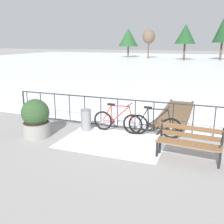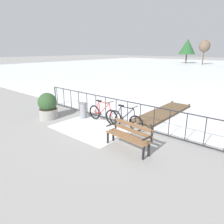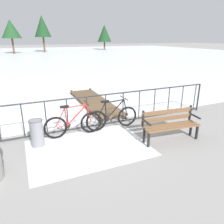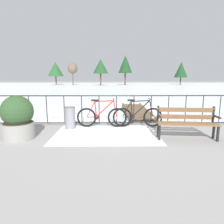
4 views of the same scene
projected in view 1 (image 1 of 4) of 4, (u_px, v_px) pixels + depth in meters
name	position (u px, v px, depth m)	size (l,w,h in m)	color
ground_plane	(135.00, 131.00, 8.90)	(160.00, 160.00, 0.00)	gray
frozen_pond	(195.00, 64.00, 34.55)	(80.00, 56.00, 0.03)	white
snow_patch	(112.00, 142.00, 7.94)	(3.07, 2.14, 0.01)	white
railing_fence	(135.00, 115.00, 8.76)	(9.06, 0.06, 1.07)	#232328
bicycle_near_railing	(154.00, 125.00, 8.31)	(1.71, 0.52, 0.97)	black
bicycle_second	(117.00, 121.00, 8.71)	(1.71, 0.52, 0.97)	black
park_bench	(189.00, 140.00, 6.66)	(1.64, 0.63, 0.89)	brown
planter_with_shrub	(36.00, 118.00, 8.25)	(0.86, 0.86, 1.20)	gray
trash_bin	(86.00, 120.00, 8.86)	(0.35, 0.35, 0.73)	gray
wooden_dock	(176.00, 113.00, 10.67)	(1.10, 4.28, 0.20)	brown
tree_far_west	(128.00, 37.00, 47.91)	(3.56, 3.56, 5.16)	brown
tree_centre	(185.00, 34.00, 39.96)	(3.14, 3.14, 5.42)	brown
tree_east_mid	(149.00, 37.00, 44.21)	(2.08, 2.08, 4.78)	brown
tree_far_east	(223.00, 30.00, 40.22)	(2.98, 2.98, 6.44)	brown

